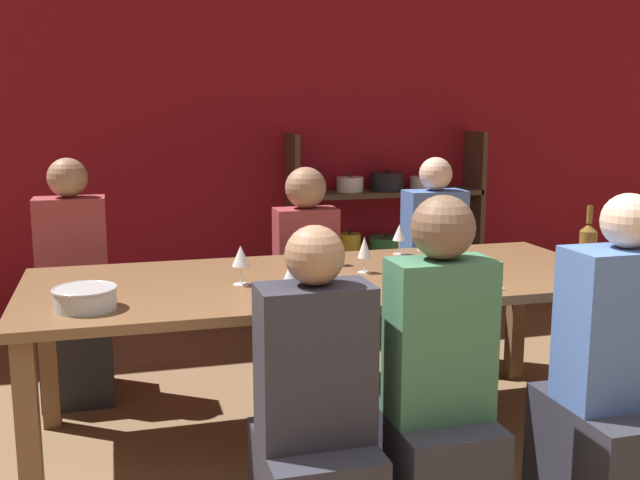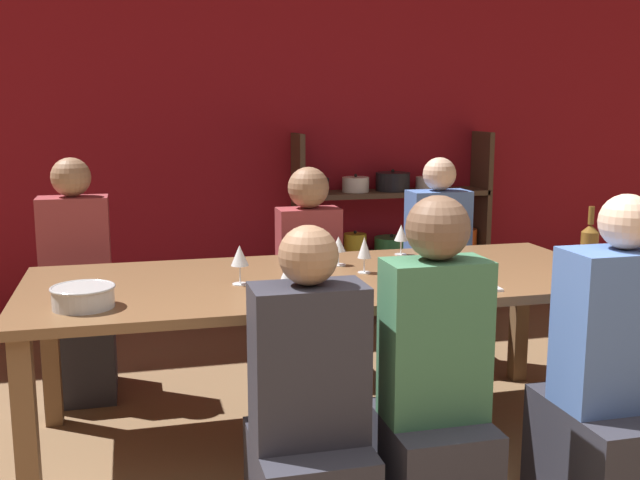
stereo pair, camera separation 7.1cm
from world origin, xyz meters
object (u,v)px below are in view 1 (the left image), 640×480
object	(u,v)px
dining_table	(326,292)
wine_glass_white_c	(448,238)
wine_glass_red_a	(338,245)
person_far_b	(75,309)
person_near_a	(315,434)
mixing_bowl	(85,297)
person_far_c	(433,288)
wine_bottle_green	(588,249)
person_near_c	(438,408)
cell_phone	(489,286)
person_near_b	(615,400)
wine_glass_empty_a	(399,233)
wine_glass_red_b	(364,249)
person_far_a	(306,297)
wine_glass_white_a	(424,232)
wine_glass_empty_b	(291,276)
wine_glass_white_b	(241,257)
shelf_unit	(388,248)

from	to	relation	value
dining_table	wine_glass_white_c	xyz separation A→B (m)	(0.68, 0.18, 0.19)
wine_glass_red_a	person_far_b	world-z (taller)	person_far_b
person_near_a	wine_glass_red_a	bearing A→B (deg)	69.32
mixing_bowl	person_far_c	distance (m)	2.25
wine_bottle_green	person_near_c	distance (m)	1.20
cell_phone	person_near_b	world-z (taller)	person_near_b
person_near_a	dining_table	bearing A→B (deg)	71.70
person_near_a	wine_glass_empty_a	bearing A→B (deg)	57.54
wine_glass_red_b	person_far_a	size ratio (longest dim) A/B	0.14
mixing_bowl	wine_bottle_green	bearing A→B (deg)	-0.53
mixing_bowl	wine_glass_white_c	xyz separation A→B (m)	(1.71, 0.47, 0.07)
person_far_b	person_near_c	xyz separation A→B (m)	(1.30, -1.69, -0.01)
wine_glass_red_a	wine_glass_white_c	world-z (taller)	wine_glass_white_c
wine_glass_white_a	person_far_a	world-z (taller)	person_far_a
person_far_c	wine_glass_empty_b	bearing A→B (deg)	47.07
person_near_b	mixing_bowl	bearing A→B (deg)	161.73
dining_table	wine_glass_empty_b	size ratio (longest dim) A/B	16.32
wine_glass_white_b	cell_phone	world-z (taller)	wine_glass_white_b
wine_glass_red_a	wine_glass_white_a	size ratio (longest dim) A/B	1.00
person_near_b	person_near_c	bearing A→B (deg)	176.02
dining_table	wine_bottle_green	xyz separation A→B (m)	(1.14, -0.30, 0.20)
wine_glass_red_b	person_far_c	distance (m)	1.14
wine_glass_red_b	person_near_a	world-z (taller)	person_near_a
mixing_bowl	wine_glass_empty_b	bearing A→B (deg)	-10.33
wine_glass_white_a	cell_phone	world-z (taller)	wine_glass_white_a
wine_glass_white_a	cell_phone	size ratio (longest dim) A/B	0.93
wine_glass_empty_b	dining_table	bearing A→B (deg)	58.18
wine_glass_red_a	wine_glass_white_c	size ratio (longest dim) A/B	0.85
dining_table	wine_glass_white_b	xyz separation A→B (m)	(-0.40, -0.06, 0.19)
cell_phone	person_near_a	bearing A→B (deg)	-152.39
wine_bottle_green	person_far_b	world-z (taller)	person_far_b
wine_glass_red_a	wine_glass_white_b	size ratio (longest dim) A/B	0.82
dining_table	person_far_c	xyz separation A→B (m)	(0.90, 0.82, -0.23)
wine_glass_red_a	person_far_c	xyz separation A→B (m)	(0.77, 0.60, -0.40)
wine_glass_empty_a	person_near_b	xyz separation A→B (m)	(0.37, -1.30, -0.44)
person_far_a	mixing_bowl	bearing A→B (deg)	43.67
wine_glass_white_a	person_near_b	distance (m)	1.45
person_near_b	person_far_b	distance (m)	2.65
wine_glass_empty_b	wine_glass_empty_a	bearing A→B (deg)	46.56
dining_table	cell_phone	xyz separation A→B (m)	(0.62, -0.38, 0.08)
shelf_unit	wine_glass_white_b	xyz separation A→B (m)	(-1.38, -1.89, 0.38)
wine_bottle_green	cell_phone	xyz separation A→B (m)	(-0.52, -0.07, -0.12)
wine_glass_empty_b	person_far_c	size ratio (longest dim) A/B	0.13
wine_glass_white_b	person_far_a	distance (m)	1.09
wine_bottle_green	person_far_a	xyz separation A→B (m)	(-1.03, 1.11, -0.43)
person_far_b	person_far_c	xyz separation A→B (m)	(2.03, -0.00, -0.02)
wine_glass_empty_a	person_near_a	size ratio (longest dim) A/B	0.14
dining_table	person_far_b	xyz separation A→B (m)	(-1.13, 0.82, -0.22)
wine_glass_white_a	wine_glass_white_c	bearing A→B (deg)	-87.90
person_near_a	person_far_a	bearing A→B (deg)	76.61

